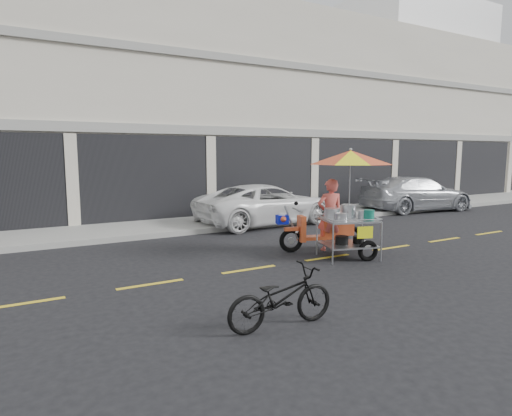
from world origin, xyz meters
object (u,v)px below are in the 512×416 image
near_bicycle (281,298)px  silver_pickup (416,194)px  white_pickup (266,204)px  food_vendor_rig (342,188)px

near_bicycle → silver_pickup: bearing=-54.5°
white_pickup → food_vendor_rig: size_ratio=1.93×
food_vendor_rig → white_pickup: bearing=97.6°
white_pickup → near_bicycle: size_ratio=3.02×
silver_pickup → white_pickup: bearing=95.5°
near_bicycle → food_vendor_rig: size_ratio=0.64×
white_pickup → near_bicycle: bearing=146.9°
silver_pickup → near_bicycle: bearing=129.7°
food_vendor_rig → near_bicycle: bearing=-124.3°
near_bicycle → white_pickup: bearing=-26.8°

